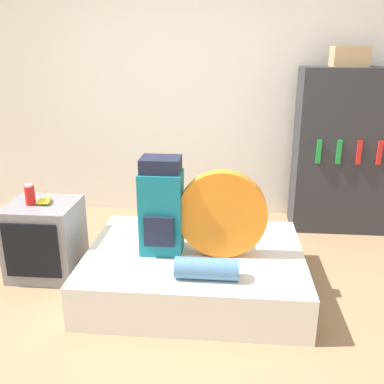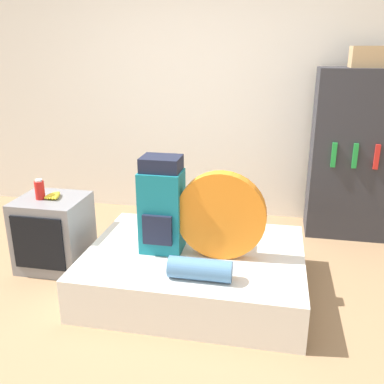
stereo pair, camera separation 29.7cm
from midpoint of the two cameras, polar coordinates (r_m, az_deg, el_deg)
The scene contains 11 objects.
ground_plane at distance 2.93m, azimuth -7.59°, elevation -17.49°, with size 16.00×16.00×0.00m, color #997551.
wall_back at distance 4.47m, azimuth -2.35°, elevation 13.32°, with size 8.00×0.05×2.60m.
bed at distance 3.22m, azimuth -2.29°, elevation -10.37°, with size 1.56×1.20×0.32m.
backpack at distance 3.03m, azimuth -6.92°, elevation -2.10°, with size 0.30×0.27×0.70m.
tent_bag at distance 2.95m, azimuth 1.17°, elevation -3.05°, with size 0.62×0.10×0.62m.
sleeping_roll at distance 2.76m, azimuth -1.17°, elevation -10.24°, with size 0.41×0.14×0.14m.
television at distance 3.62m, azimuth -21.28°, elevation -5.90°, with size 0.52×0.49×0.59m.
canister at distance 3.50m, azimuth -23.12°, elevation -0.41°, with size 0.07×0.07×0.16m.
banana_bunch at distance 3.51m, azimuth -21.29°, elevation -1.10°, with size 0.13×0.17×0.04m.
bookshelf at distance 4.30m, azimuth 17.61°, elevation 5.18°, with size 0.90×0.43×1.56m.
cardboard_box at distance 4.18m, azimuth 18.29°, elevation 16.80°, with size 0.31×0.23×0.18m.
Camera 1 is at (0.43, -2.32, 1.73)m, focal length 40.00 mm.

